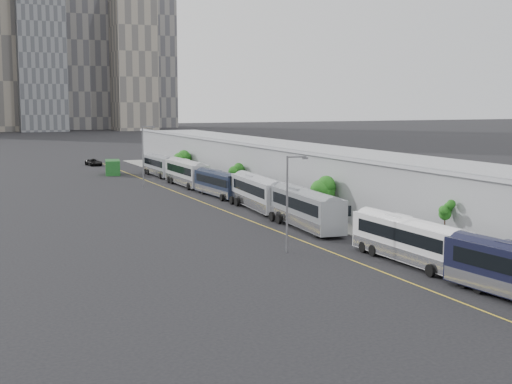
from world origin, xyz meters
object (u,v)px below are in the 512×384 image
bus_5 (219,186)px  street_lamp_far (144,152)px  bus_4 (259,195)px  shipping_container (113,167)px  bus_7 (160,167)px  bus_2 (409,244)px  bus_6 (187,175)px  street_lamp_near (289,197)px  bus_3 (306,212)px  suv (94,162)px

bus_5 → street_lamp_far: size_ratio=1.31×
bus_4 → street_lamp_far: (-6.77, 27.75, 3.63)m
bus_5 → shipping_container: size_ratio=2.22×
bus_7 → bus_2: bearing=-90.4°
bus_6 → street_lamp_near: street_lamp_near is taller
bus_2 → bus_3: size_ratio=0.91×
bus_2 → bus_6: size_ratio=0.92×
bus_2 → bus_4: 31.08m
bus_7 → bus_6: bearing=-91.0°
bus_2 → suv: (-6.35, 98.85, -0.87)m
suv → bus_7: bearing=-84.7°
street_lamp_far → suv: 40.30m
bus_4 → bus_3: bearing=-87.7°
bus_2 → bus_5: size_ratio=1.04×
bus_3 → street_lamp_near: size_ratio=1.67×
bus_4 → bus_6: bus_4 is taller
bus_4 → shipping_container: (-7.18, 48.33, -0.43)m
bus_5 → street_lamp_near: (-7.30, -36.65, 3.38)m
street_lamp_near → bus_4: bearing=72.3°
bus_5 → street_lamp_far: street_lamp_far is taller
bus_4 → bus_6: size_ratio=1.03×
bus_6 → bus_7: 15.83m
bus_4 → street_lamp_near: street_lamp_near is taller
bus_2 → bus_4: bus_4 is taller
street_lamp_far → shipping_container: (-0.41, 20.59, -4.07)m
bus_3 → suv: bus_3 is taller
bus_5 → bus_6: (-0.15, 13.56, 0.21)m
bus_2 → bus_3: 17.39m
bus_6 → bus_7: bearing=89.3°
street_lamp_far → bus_5: bearing=-66.0°
street_lamp_near → shipping_container: bearing=89.7°
bus_3 → suv: (-6.07, 81.46, -1.02)m
bus_4 → suv: size_ratio=2.86×
street_lamp_far → shipping_container: 20.99m
bus_2 → street_lamp_near: bearing=132.1°
bus_6 → suv: 41.64m
bus_4 → bus_5: size_ratio=1.16×
bus_3 → bus_4: size_ratio=0.99×
street_lamp_far → street_lamp_near: bearing=-90.9°
bus_2 → bus_6: bus_6 is taller
bus_3 → bus_5: bus_3 is taller
bus_3 → bus_6: (0.37, 40.34, -0.01)m
street_lamp_near → shipping_container: size_ratio=1.53×
bus_5 → bus_2: bearing=-92.7°
bus_7 → street_lamp_far: size_ratio=1.37×
street_lamp_near → suv: 91.43m
bus_7 → street_lamp_far: street_lamp_far is taller
bus_2 → bus_4: (0.47, 31.08, 0.16)m
bus_4 → bus_7: bus_4 is taller
bus_4 → street_lamp_near: size_ratio=1.69×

